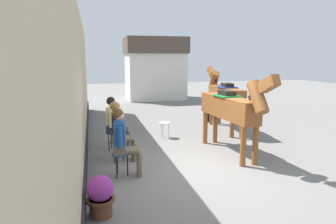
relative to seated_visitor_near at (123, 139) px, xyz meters
The scene contains 11 objects.
ground_plane 3.55m from the seated_visitor_near, 61.80° to the left, with size 40.00×40.00×0.00m, color slate.
pub_facade_wall 1.95m from the seated_visitor_near, 120.43° to the left, with size 0.34×14.00×3.40m.
distant_cottage 11.97m from the seated_visitor_near, 75.24° to the left, with size 3.40×2.60×3.50m.
seated_visitor_near is the anchor object (origin of this frame).
seated_visitor_middle 0.94m from the seated_visitor_near, 88.88° to the left, with size 0.61×0.49×1.39m.
seated_visitor_far 1.86m from the seated_visitor_near, 90.75° to the left, with size 0.61×0.49×1.39m.
saddled_horse_near 2.84m from the seated_visitor_near, 16.51° to the left, with size 0.60×3.00×2.06m.
saddled_horse_far 5.00m from the seated_visitor_near, 42.31° to the left, with size 0.57×3.00×2.06m.
flower_planter_near 1.65m from the seated_visitor_near, 108.36° to the right, with size 0.43×0.43×0.64m.
spare_stool_white 3.18m from the seated_visitor_near, 61.48° to the left, with size 0.32×0.32×0.46m.
satchel_bag 2.80m from the seated_visitor_near, 87.45° to the left, with size 0.28×0.12×0.20m, color maroon.
Camera 1 is at (-2.20, -5.97, 2.36)m, focal length 32.72 mm.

